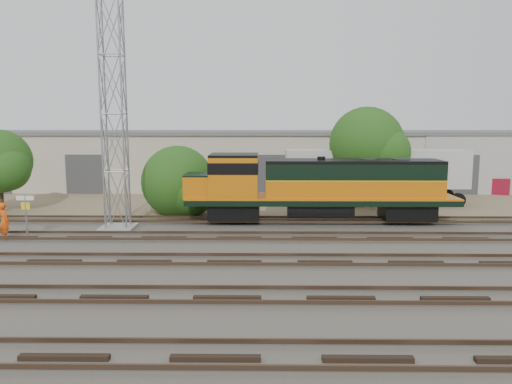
{
  "coord_description": "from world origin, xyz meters",
  "views": [
    {
      "loc": [
        1.22,
        -24.34,
        6.26
      ],
      "look_at": [
        0.87,
        4.0,
        2.2
      ],
      "focal_mm": 35.0,
      "sensor_mm": 36.0,
      "label": 1
    }
  ],
  "objects_px": {
    "locomotive": "(316,186)",
    "semi_trailer": "(379,170)",
    "signal_tower": "(114,118)",
    "worker": "(4,221)"
  },
  "relations": [
    {
      "from": "locomotive",
      "to": "semi_trailer",
      "type": "relative_size",
      "value": 1.23
    },
    {
      "from": "locomotive",
      "to": "semi_trailer",
      "type": "xyz_separation_m",
      "value": [
        5.47,
        6.88,
        0.3
      ]
    },
    {
      "from": "locomotive",
      "to": "signal_tower",
      "type": "bearing_deg",
      "value": -170.16
    },
    {
      "from": "worker",
      "to": "signal_tower",
      "type": "bearing_deg",
      "value": -117.58
    },
    {
      "from": "worker",
      "to": "semi_trailer",
      "type": "height_order",
      "value": "semi_trailer"
    },
    {
      "from": "locomotive",
      "to": "semi_trailer",
      "type": "bearing_deg",
      "value": 51.51
    },
    {
      "from": "locomotive",
      "to": "worker",
      "type": "height_order",
      "value": "locomotive"
    },
    {
      "from": "locomotive",
      "to": "worker",
      "type": "distance_m",
      "value": 17.63
    },
    {
      "from": "locomotive",
      "to": "worker",
      "type": "bearing_deg",
      "value": -164.71
    },
    {
      "from": "locomotive",
      "to": "semi_trailer",
      "type": "height_order",
      "value": "locomotive"
    }
  ]
}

